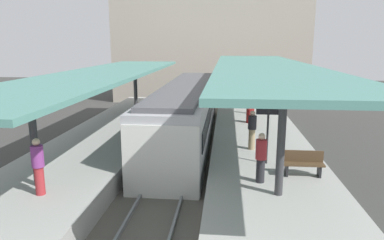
# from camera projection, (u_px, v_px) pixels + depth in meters

# --- Properties ---
(ground_plane) EXTENTS (80.00, 80.00, 0.00)m
(ground_plane) POSITION_uv_depth(u_px,v_px,m) (177.00, 166.00, 16.02)
(ground_plane) COLOR #383835
(platform_left) EXTENTS (4.40, 28.00, 1.00)m
(platform_left) POSITION_uv_depth(u_px,v_px,m) (95.00, 153.00, 16.27)
(platform_left) COLOR #9E9E99
(platform_left) RESTS_ON ground_plane
(platform_right) EXTENTS (4.40, 28.00, 1.00)m
(platform_right) POSITION_uv_depth(u_px,v_px,m) (262.00, 159.00, 15.55)
(platform_right) COLOR #9E9E99
(platform_right) RESTS_ON ground_plane
(track_ballast) EXTENTS (3.20, 28.00, 0.20)m
(track_ballast) POSITION_uv_depth(u_px,v_px,m) (177.00, 164.00, 15.99)
(track_ballast) COLOR #59544C
(track_ballast) RESTS_ON ground_plane
(rail_near_side) EXTENTS (0.08, 28.00, 0.14)m
(rail_near_side) POSITION_uv_depth(u_px,v_px,m) (161.00, 160.00, 16.03)
(rail_near_side) COLOR slate
(rail_near_side) RESTS_ON track_ballast
(rail_far_side) EXTENTS (0.08, 28.00, 0.14)m
(rail_far_side) POSITION_uv_depth(u_px,v_px,m) (192.00, 161.00, 15.89)
(rail_far_side) COLOR slate
(rail_far_side) RESTS_ON track_ballast
(commuter_train) EXTENTS (2.78, 15.57, 3.10)m
(commuter_train) POSITION_uv_depth(u_px,v_px,m) (186.00, 113.00, 19.47)
(commuter_train) COLOR #ADADB2
(commuter_train) RESTS_ON track_ballast
(canopy_left) EXTENTS (4.18, 21.00, 3.10)m
(canopy_left) POSITION_uv_depth(u_px,v_px,m) (101.00, 75.00, 16.89)
(canopy_left) COLOR #333335
(canopy_left) RESTS_ON platform_left
(canopy_right) EXTENTS (4.18, 21.00, 3.54)m
(canopy_right) POSITION_uv_depth(u_px,v_px,m) (263.00, 67.00, 16.08)
(canopy_right) COLOR #333335
(canopy_right) RESTS_ON platform_right
(platform_bench) EXTENTS (1.40, 0.41, 0.86)m
(platform_bench) POSITION_uv_depth(u_px,v_px,m) (303.00, 163.00, 12.11)
(platform_bench) COLOR black
(platform_bench) RESTS_ON platform_right
(platform_sign) EXTENTS (0.90, 0.08, 2.21)m
(platform_sign) POSITION_uv_depth(u_px,v_px,m) (268.00, 122.00, 13.10)
(platform_sign) COLOR #262628
(platform_sign) RESTS_ON platform_right
(litter_bin) EXTENTS (0.44, 0.44, 0.80)m
(litter_bin) POSITION_uv_depth(u_px,v_px,m) (250.00, 116.00, 20.23)
(litter_bin) COLOR maroon
(litter_bin) RESTS_ON platform_right
(passenger_near_bench) EXTENTS (0.36, 0.36, 1.66)m
(passenger_near_bench) POSITION_uv_depth(u_px,v_px,m) (261.00, 157.00, 11.45)
(passenger_near_bench) COLOR #232328
(passenger_near_bench) RESTS_ON platform_right
(passenger_mid_platform) EXTENTS (0.36, 0.36, 1.69)m
(passenger_mid_platform) POSITION_uv_depth(u_px,v_px,m) (252.00, 129.00, 15.05)
(passenger_mid_platform) COLOR #998460
(passenger_mid_platform) RESTS_ON platform_right
(passenger_far_end) EXTENTS (0.36, 0.36, 1.75)m
(passenger_far_end) POSITION_uv_depth(u_px,v_px,m) (38.00, 166.00, 10.50)
(passenger_far_end) COLOR maroon
(passenger_far_end) RESTS_ON platform_left
(station_building_backdrop) EXTENTS (18.00, 6.00, 11.00)m
(station_building_backdrop) POSITION_uv_depth(u_px,v_px,m) (211.00, 43.00, 34.24)
(station_building_backdrop) COLOR #A89E8E
(station_building_backdrop) RESTS_ON ground_plane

